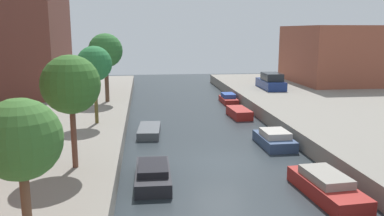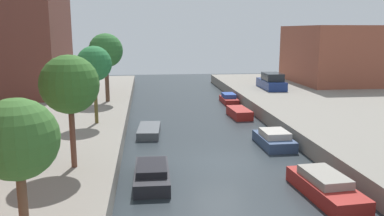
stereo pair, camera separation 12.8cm
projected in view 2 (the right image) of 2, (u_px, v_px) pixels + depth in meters
name	position (u px, v px, depth m)	size (l,w,h in m)	color
ground_plane	(218.00, 162.00, 20.63)	(84.00, 84.00, 0.00)	#232B30
low_block_right	(340.00, 54.00, 44.11)	(10.00, 11.25, 6.23)	brown
street_tree_1	(17.00, 140.00, 9.50)	(2.01, 2.01, 4.17)	brown
street_tree_2	(70.00, 85.00, 16.22)	(2.44, 2.44, 4.78)	brown
street_tree_3	(94.00, 64.00, 24.18)	(2.17, 2.17, 4.82)	brown
street_tree_4	(106.00, 51.00, 31.69)	(2.73, 2.73, 5.52)	#513929
parked_car	(272.00, 82.00, 39.45)	(1.99, 4.82, 1.60)	navy
moored_boat_left_2	(152.00, 174.00, 17.80)	(1.61, 3.90, 0.88)	#232328
moored_boat_left_3	(149.00, 131.00, 25.98)	(1.63, 3.50, 0.52)	#4C5156
moored_boat_right_2	(325.00, 187.00, 16.22)	(1.87, 4.36, 0.99)	maroon
moored_boat_right_3	(274.00, 139.00, 23.36)	(1.74, 3.37, 0.96)	#33476B
moored_boat_right_4	(239.00, 113.00, 31.16)	(1.49, 3.20, 0.69)	maroon
moored_boat_right_5	(229.00, 99.00, 37.41)	(1.33, 3.29, 0.88)	maroon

